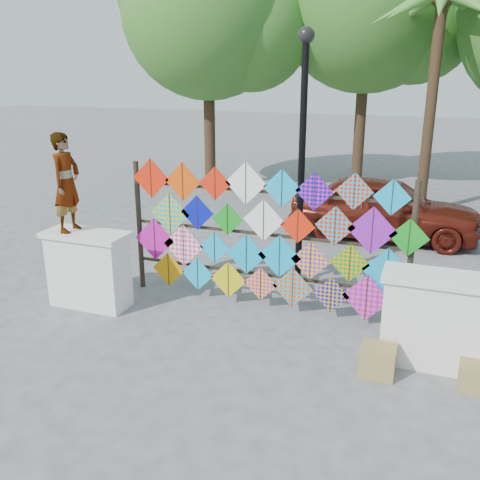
# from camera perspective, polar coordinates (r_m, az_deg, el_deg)

# --- Properties ---
(ground) EXTENTS (80.00, 80.00, 0.00)m
(ground) POSITION_cam_1_polar(r_m,az_deg,el_deg) (8.42, 0.67, -9.05)
(ground) COLOR gray
(ground) RESTS_ON ground
(parapet_left) EXTENTS (1.40, 0.65, 1.28)m
(parapet_left) POSITION_cam_1_polar(r_m,az_deg,el_deg) (9.19, -15.83, -2.95)
(parapet_left) COLOR white
(parapet_left) RESTS_ON ground
(parapet_right) EXTENTS (1.40, 0.65, 1.28)m
(parapet_right) POSITION_cam_1_polar(r_m,az_deg,el_deg) (7.56, 19.98, -8.00)
(parapet_right) COLOR white
(parapet_right) RESTS_ON ground
(kite_rack) EXTENTS (4.95, 0.24, 2.43)m
(kite_rack) POSITION_cam_1_polar(r_m,az_deg,el_deg) (8.57, 2.84, 0.17)
(kite_rack) COLOR black
(kite_rack) RESTS_ON ground
(tree_west) EXTENTS (5.85, 5.20, 8.01)m
(tree_west) POSITION_cam_1_polar(r_m,az_deg,el_deg) (17.59, -3.11, 22.99)
(tree_west) COLOR #412B1C
(tree_west) RESTS_ON ground
(tree_mid) EXTENTS (6.30, 5.60, 8.61)m
(tree_mid) POSITION_cam_1_polar(r_m,az_deg,el_deg) (18.36, 13.90, 23.55)
(tree_mid) COLOR #412B1C
(tree_mid) RESTS_ON ground
(palm_tree) EXTENTS (3.62, 3.62, 5.83)m
(palm_tree) POSITION_cam_1_polar(r_m,az_deg,el_deg) (15.11, 20.56, 21.17)
(palm_tree) COLOR #412B1C
(palm_tree) RESTS_ON ground
(vendor_woman) EXTENTS (0.40, 0.59, 1.59)m
(vendor_woman) POSITION_cam_1_polar(r_m,az_deg,el_deg) (8.97, -18.04, 5.83)
(vendor_woman) COLOR #99999E
(vendor_woman) RESTS_ON parapet_left
(sedan) EXTENTS (4.32, 1.81, 1.46)m
(sedan) POSITION_cam_1_polar(r_m,az_deg,el_deg) (12.82, 15.14, 3.36)
(sedan) COLOR #5A180F
(sedan) RESTS_ON ground
(lamppost) EXTENTS (0.28, 0.28, 4.46)m
(lamppost) POSITION_cam_1_polar(r_m,az_deg,el_deg) (9.40, 6.69, 10.92)
(lamppost) COLOR black
(lamppost) RESTS_ON ground
(cardboard_box_near) EXTENTS (0.45, 0.40, 0.40)m
(cardboard_box_near) POSITION_cam_1_polar(r_m,az_deg,el_deg) (7.32, 14.46, -12.32)
(cardboard_box_near) COLOR tan
(cardboard_box_near) RESTS_ON ground
(cardboard_box_far) EXTENTS (0.40, 0.37, 0.34)m
(cardboard_box_far) POSITION_cam_1_polar(r_m,az_deg,el_deg) (7.43, 23.91, -13.16)
(cardboard_box_far) COLOR tan
(cardboard_box_far) RESTS_ON ground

